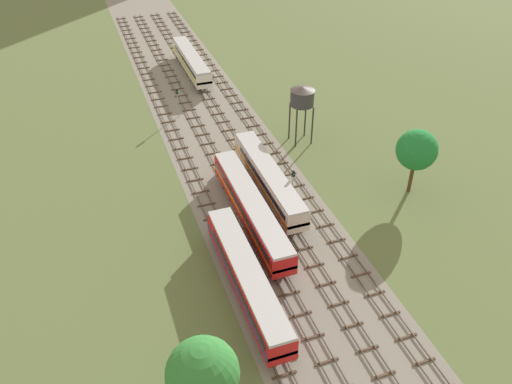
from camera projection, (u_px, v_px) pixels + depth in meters
ground_plane at (215, 131)px, 83.97m from camera, size 480.00×480.00×0.00m
ballast_bed at (215, 131)px, 83.96m from camera, size 16.71×176.00×0.01m
track_far_left at (174, 134)px, 82.93m from camera, size 2.40×126.00×0.29m
track_left at (200, 130)px, 84.08m from camera, size 2.40×126.00×0.29m
track_centre_left at (226, 126)px, 85.22m from camera, size 2.40×126.00×0.29m
track_centre at (250, 121)px, 86.37m from camera, size 2.40×126.00×0.29m
diesel_railcar_far_left_nearest at (247, 277)px, 53.90m from camera, size 2.96×20.50×3.80m
passenger_coach_left_near at (251, 207)px, 63.47m from camera, size 2.96×22.00×3.80m
diesel_railcar_centre_left_mid at (269, 178)px, 68.62m from camera, size 2.96×20.50×3.80m
diesel_railcar_centre_left_midfar at (191, 61)px, 101.12m from camera, size 2.96×20.50×3.80m
water_tower at (302, 97)px, 77.21m from camera, size 3.69×3.69×8.99m
signal_post_nearest at (178, 99)px, 86.20m from camera, size 0.28×0.47×5.09m
signal_post_near at (293, 182)px, 66.51m from camera, size 0.28×0.47×5.18m
lineside_tree_0 at (417, 150)px, 66.95m from camera, size 5.32×5.32×9.10m
lineside_tree_1 at (203, 374)px, 40.06m from camera, size 5.78×5.78×9.41m
spare_rail_bundle at (276, 318)px, 52.72m from camera, size 0.60×10.00×0.24m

